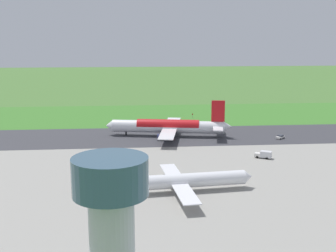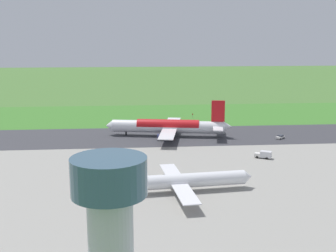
{
  "view_description": "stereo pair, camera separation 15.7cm",
  "coord_description": "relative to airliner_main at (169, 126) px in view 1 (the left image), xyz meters",
  "views": [
    {
      "loc": [
        28.33,
        182.62,
        43.27
      ],
      "look_at": [
        12.62,
        0.0,
        4.5
      ],
      "focal_mm": 46.96,
      "sensor_mm": 36.0,
      "label": 1
    },
    {
      "loc": [
        28.18,
        182.64,
        43.27
      ],
      "look_at": [
        12.62,
        0.0,
        4.5
      ],
      "focal_mm": 46.96,
      "sensor_mm": 36.0,
      "label": 2
    }
  ],
  "objects": [
    {
      "name": "apron_concrete",
      "position": [
        -12.25,
        70.52,
        -4.33
      ],
      "size": [
        440.0,
        110.0,
        0.05
      ],
      "primitive_type": "cube",
      "color": "gray",
      "rests_on": "ground"
    },
    {
      "name": "no_stopping_sign",
      "position": [
        -15.85,
        -40.12,
        -2.93
      ],
      "size": [
        0.6,
        0.1,
        2.38
      ],
      "color": "slate",
      "rests_on": "ground"
    },
    {
      "name": "service_car_followme",
      "position": [
        -46.12,
        8.62,
        -3.51
      ],
      "size": [
        4.41,
        4.02,
        1.62
      ],
      "color": "silver",
      "rests_on": "ground"
    },
    {
      "name": "traffic_cone_orange",
      "position": [
        -10.95,
        -40.29,
        -4.08
      ],
      "size": [
        0.4,
        0.4,
        0.55
      ],
      "primitive_type": "cone",
      "color": "orange",
      "rests_on": "ground"
    },
    {
      "name": "airliner_parked_mid",
      "position": [
        2.84,
        67.52,
        -1.03
      ],
      "size": [
        41.69,
        34.17,
        12.17
      ],
      "color": "white",
      "rests_on": "ground"
    },
    {
      "name": "ground_plane",
      "position": [
        -12.25,
        -0.07,
        -4.35
      ],
      "size": [
        800.0,
        800.0,
        0.0
      ],
      "primitive_type": "plane",
      "color": "#477233"
    },
    {
      "name": "airliner_main",
      "position": [
        0.0,
        0.0,
        0.0
      ],
      "size": [
        53.92,
        44.37,
        15.88
      ],
      "color": "white",
      "rests_on": "ground"
    },
    {
      "name": "grass_verge_foreground",
      "position": [
        -12.25,
        -43.62,
        -4.33
      ],
      "size": [
        600.0,
        80.0,
        0.04
      ],
      "primitive_type": "cube",
      "color": "#3C782B",
      "rests_on": "ground"
    },
    {
      "name": "runway_asphalt",
      "position": [
        -12.25,
        -0.07,
        -4.32
      ],
      "size": [
        600.0,
        36.73,
        0.06
      ],
      "primitive_type": "cube",
      "color": "#38383D",
      "rests_on": "ground"
    },
    {
      "name": "service_truck_baggage",
      "position": [
        -30.44,
        36.69,
        -2.95
      ],
      "size": [
        6.17,
        4.77,
        2.65
      ],
      "color": "silver",
      "rests_on": "ground"
    }
  ]
}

